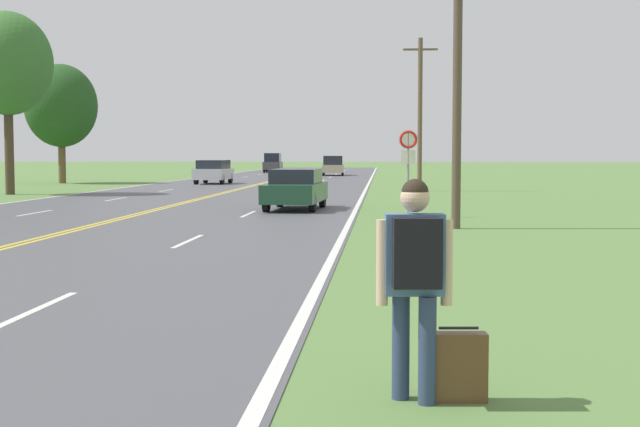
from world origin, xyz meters
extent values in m
cube|color=silver|center=(3.59, 7.50, 0.01)|extent=(0.12, 3.00, 0.00)
cube|color=silver|center=(3.59, 16.50, 0.01)|extent=(0.12, 3.00, 0.00)
cube|color=silver|center=(3.59, 25.50, 0.01)|extent=(0.12, 3.00, 0.00)
cube|color=silver|center=(3.59, 34.50, 0.01)|extent=(0.12, 3.00, 0.00)
cube|color=silver|center=(3.59, 43.50, 0.01)|extent=(0.12, 3.00, 0.00)
cube|color=silver|center=(3.59, 52.50, 0.01)|extent=(0.12, 3.00, 0.00)
cube|color=silver|center=(3.59, 61.50, 0.01)|extent=(0.12, 3.00, 0.00)
cube|color=silver|center=(3.59, 70.50, 0.01)|extent=(0.12, 3.00, 0.00)
cube|color=silver|center=(3.59, 79.50, 0.01)|extent=(0.12, 3.00, 0.00)
cube|color=silver|center=(3.59, 88.50, 0.01)|extent=(0.12, 3.00, 0.00)
cube|color=silver|center=(3.59, 97.50, 0.01)|extent=(0.12, 3.00, 0.00)
cube|color=silver|center=(3.59, 106.50, 0.01)|extent=(0.12, 3.00, 0.00)
cube|color=silver|center=(-3.59, 25.50, 0.01)|extent=(0.12, 3.00, 0.00)
cube|color=silver|center=(-3.59, 34.50, 0.01)|extent=(0.12, 3.00, 0.00)
cube|color=silver|center=(-3.59, 43.50, 0.01)|extent=(0.12, 3.00, 0.00)
cube|color=silver|center=(-3.59, 52.50, 0.01)|extent=(0.12, 3.00, 0.00)
cube|color=silver|center=(-3.59, 61.50, 0.01)|extent=(0.12, 3.00, 0.00)
cube|color=silver|center=(-3.59, 70.50, 0.01)|extent=(0.12, 3.00, 0.00)
cube|color=silver|center=(-3.59, 79.50, 0.01)|extent=(0.12, 3.00, 0.00)
cube|color=silver|center=(-3.59, 88.50, 0.01)|extent=(0.12, 3.00, 0.00)
cube|color=silver|center=(-3.59, 97.50, 0.01)|extent=(0.12, 3.00, 0.00)
cube|color=silver|center=(-3.59, 106.50, 0.01)|extent=(0.12, 3.00, 0.00)
cylinder|color=navy|center=(8.15, 3.86, 0.44)|extent=(0.14, 0.14, 0.87)
cylinder|color=navy|center=(8.36, 3.71, 0.44)|extent=(0.14, 0.14, 0.87)
cube|color=#4C6B93|center=(8.25, 3.78, 1.20)|extent=(0.49, 0.23, 0.65)
sphere|color=beige|center=(8.25, 3.78, 1.65)|extent=(0.24, 0.24, 0.24)
sphere|color=#2D2319|center=(8.25, 3.78, 1.70)|extent=(0.22, 0.22, 0.22)
cylinder|color=beige|center=(7.99, 3.76, 1.13)|extent=(0.09, 0.09, 0.69)
cylinder|color=beige|center=(8.51, 3.80, 1.13)|extent=(0.09, 0.09, 0.69)
cube|color=black|center=(8.27, 3.59, 1.23)|extent=(0.39, 0.21, 0.55)
cube|color=brown|center=(8.61, 3.82, 0.28)|extent=(0.47, 0.21, 0.56)
cylinder|color=black|center=(8.61, 3.82, 0.60)|extent=(0.32, 0.05, 0.02)
cylinder|color=gray|center=(8.77, 24.59, 1.34)|extent=(0.07, 0.07, 2.68)
cylinder|color=silver|center=(8.77, 24.57, 2.43)|extent=(0.60, 0.02, 0.60)
torus|color=red|center=(8.77, 24.56, 2.43)|extent=(0.55, 0.07, 0.55)
cube|color=silver|center=(8.77, 24.57, 1.88)|extent=(0.44, 0.02, 0.44)
cylinder|color=brown|center=(9.93, 20.46, 4.59)|extent=(0.24, 0.24, 9.19)
cylinder|color=brown|center=(9.89, 43.80, 4.00)|extent=(0.24, 0.24, 8.01)
cube|color=brown|center=(9.89, 43.80, 7.41)|extent=(1.80, 0.12, 0.10)
cylinder|color=brown|center=(-13.35, 54.56, 1.56)|extent=(0.48, 0.48, 3.12)
ellipsoid|color=#234C1E|center=(-13.35, 54.56, 5.15)|extent=(4.77, 4.77, 5.48)
cylinder|color=#473828|center=(-10.07, 38.61, 2.24)|extent=(0.43, 0.43, 4.48)
ellipsoid|color=#386B2D|center=(-10.07, 38.61, 6.32)|extent=(4.32, 4.32, 4.97)
cylinder|color=black|center=(5.61, 26.59, 0.33)|extent=(0.23, 0.67, 0.66)
cylinder|color=black|center=(4.02, 26.67, 0.33)|extent=(0.23, 0.67, 0.66)
cylinder|color=black|center=(5.75, 29.43, 0.33)|extent=(0.23, 0.67, 0.66)
cylinder|color=black|center=(4.16, 29.51, 0.33)|extent=(0.23, 0.67, 0.66)
cube|color=#1E472D|center=(4.89, 28.05, 0.62)|extent=(2.02, 4.66, 0.64)
cube|color=#1E232D|center=(4.90, 28.23, 1.19)|extent=(1.70, 2.59, 0.50)
cylinder|color=black|center=(-3.85, 55.29, 0.34)|extent=(0.23, 0.69, 0.68)
cylinder|color=black|center=(-2.16, 55.22, 0.34)|extent=(0.23, 0.69, 0.68)
cylinder|color=black|center=(-3.95, 52.82, 0.34)|extent=(0.23, 0.69, 0.68)
cylinder|color=black|center=(-2.27, 52.75, 0.34)|extent=(0.23, 0.69, 0.68)
cube|color=silver|center=(-3.06, 54.02, 0.65)|extent=(2.06, 4.06, 0.69)
cube|color=#1E232D|center=(-3.06, 54.02, 1.27)|extent=(1.78, 2.86, 0.56)
cylinder|color=black|center=(4.39, 74.95, 0.34)|extent=(0.23, 0.69, 0.68)
cylinder|color=black|center=(2.69, 74.86, 0.34)|extent=(0.23, 0.69, 0.68)
cylinder|color=black|center=(4.24, 77.98, 0.34)|extent=(0.23, 0.69, 0.68)
cylinder|color=black|center=(2.54, 77.89, 0.34)|extent=(0.23, 0.69, 0.68)
cube|color=#C1B28E|center=(3.47, 76.42, 0.63)|extent=(2.15, 4.99, 0.65)
cube|color=#1E232D|center=(3.47, 76.42, 1.36)|extent=(1.85, 3.51, 0.80)
cylinder|color=black|center=(-4.31, 89.98, 0.35)|extent=(0.23, 0.72, 0.71)
cylinder|color=black|center=(-2.76, 90.05, 0.35)|extent=(0.23, 0.72, 0.71)
cylinder|color=black|center=(-4.17, 86.97, 0.35)|extent=(0.23, 0.72, 0.71)
cylinder|color=black|center=(-2.63, 87.04, 0.35)|extent=(0.23, 0.72, 0.71)
cube|color=#47474C|center=(-3.47, 88.51, 0.71)|extent=(1.97, 4.94, 0.78)
cube|color=#1E232D|center=(-3.47, 88.51, 1.55)|extent=(1.69, 3.47, 0.90)
camera|label=1|loc=(8.00, -3.34, 2.01)|focal=50.00mm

